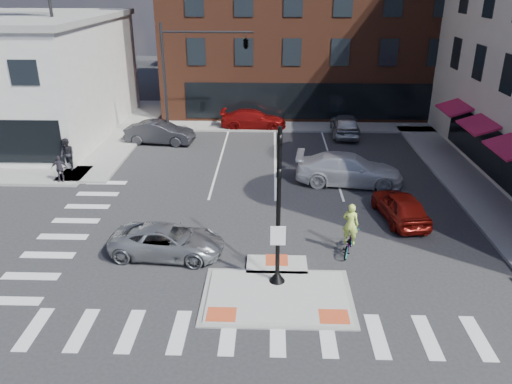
{
  "coord_description": "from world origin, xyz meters",
  "views": [
    {
      "loc": [
        -0.3,
        -15.52,
        10.57
      ],
      "look_at": [
        -0.92,
        4.46,
        2.0
      ],
      "focal_mm": 35.0,
      "sensor_mm": 36.0,
      "label": 1
    }
  ],
  "objects_px": {
    "cyclist": "(349,237)",
    "pedestrian_b": "(59,168)",
    "white_pickup": "(349,169)",
    "bg_car_red": "(253,119)",
    "bg_car_silver": "(345,125)",
    "silver_suv": "(167,241)",
    "bg_car_dark": "(160,133)",
    "red_sedan": "(400,206)",
    "pedestrian_a": "(67,154)"
  },
  "relations": [
    {
      "from": "cyclist",
      "to": "pedestrian_b",
      "type": "height_order",
      "value": "cyclist"
    },
    {
      "from": "red_sedan",
      "to": "cyclist",
      "type": "bearing_deg",
      "value": 39.87
    },
    {
      "from": "white_pickup",
      "to": "pedestrian_a",
      "type": "distance_m",
      "value": 16.32
    },
    {
      "from": "white_pickup",
      "to": "bg_car_red",
      "type": "relative_size",
      "value": 1.19
    },
    {
      "from": "bg_car_red",
      "to": "pedestrian_b",
      "type": "distance_m",
      "value": 15.48
    },
    {
      "from": "bg_car_silver",
      "to": "pedestrian_b",
      "type": "distance_m",
      "value": 19.74
    },
    {
      "from": "white_pickup",
      "to": "cyclist",
      "type": "bearing_deg",
      "value": 178.98
    },
    {
      "from": "bg_car_red",
      "to": "pedestrian_b",
      "type": "height_order",
      "value": "pedestrian_b"
    },
    {
      "from": "white_pickup",
      "to": "pedestrian_b",
      "type": "xyz_separation_m",
      "value": [
        -16.05,
        -0.5,
        0.05
      ]
    },
    {
      "from": "white_pickup",
      "to": "bg_car_red",
      "type": "height_order",
      "value": "white_pickup"
    },
    {
      "from": "silver_suv",
      "to": "cyclist",
      "type": "relative_size",
      "value": 2.07
    },
    {
      "from": "red_sedan",
      "to": "bg_car_dark",
      "type": "relative_size",
      "value": 0.89
    },
    {
      "from": "bg_car_dark",
      "to": "cyclist",
      "type": "distance_m",
      "value": 18.4
    },
    {
      "from": "cyclist",
      "to": "pedestrian_a",
      "type": "bearing_deg",
      "value": -12.03
    },
    {
      "from": "bg_car_red",
      "to": "bg_car_silver",
      "type": "bearing_deg",
      "value": -102.69
    },
    {
      "from": "pedestrian_a",
      "to": "bg_car_dark",
      "type": "bearing_deg",
      "value": 86.11
    },
    {
      "from": "bg_car_red",
      "to": "pedestrian_a",
      "type": "relative_size",
      "value": 2.59
    },
    {
      "from": "silver_suv",
      "to": "bg_car_silver",
      "type": "xyz_separation_m",
      "value": [
        9.58,
        17.49,
        0.16
      ]
    },
    {
      "from": "bg_car_red",
      "to": "pedestrian_b",
      "type": "bearing_deg",
      "value": 138.78
    },
    {
      "from": "bg_car_dark",
      "to": "white_pickup",
      "type": "bearing_deg",
      "value": -113.54
    },
    {
      "from": "pedestrian_b",
      "to": "silver_suv",
      "type": "bearing_deg",
      "value": -57.15
    },
    {
      "from": "bg_car_dark",
      "to": "cyclist",
      "type": "relative_size",
      "value": 2.09
    },
    {
      "from": "pedestrian_a",
      "to": "pedestrian_b",
      "type": "height_order",
      "value": "pedestrian_a"
    },
    {
      "from": "bg_car_silver",
      "to": "white_pickup",
      "type": "bearing_deg",
      "value": 85.92
    },
    {
      "from": "bg_car_dark",
      "to": "bg_car_red",
      "type": "distance_m",
      "value": 7.47
    },
    {
      "from": "pedestrian_a",
      "to": "red_sedan",
      "type": "bearing_deg",
      "value": 14.57
    },
    {
      "from": "bg_car_dark",
      "to": "pedestrian_a",
      "type": "distance_m",
      "value": 7.16
    },
    {
      "from": "bg_car_silver",
      "to": "bg_car_red",
      "type": "relative_size",
      "value": 0.96
    },
    {
      "from": "bg_car_silver",
      "to": "pedestrian_a",
      "type": "xyz_separation_m",
      "value": [
        -17.3,
        -8.1,
        0.3
      ]
    },
    {
      "from": "bg_car_silver",
      "to": "cyclist",
      "type": "distance_m",
      "value": 17.21
    },
    {
      "from": "bg_car_silver",
      "to": "bg_car_red",
      "type": "distance_m",
      "value": 6.92
    },
    {
      "from": "cyclist",
      "to": "pedestrian_b",
      "type": "bearing_deg",
      "value": -7.09
    },
    {
      "from": "bg_car_dark",
      "to": "silver_suv",
      "type": "bearing_deg",
      "value": -160.2
    },
    {
      "from": "bg_car_dark",
      "to": "bg_car_silver",
      "type": "bearing_deg",
      "value": -73.06
    },
    {
      "from": "pedestrian_a",
      "to": "pedestrian_b",
      "type": "distance_m",
      "value": 1.82
    },
    {
      "from": "bg_car_silver",
      "to": "pedestrian_b",
      "type": "height_order",
      "value": "pedestrian_b"
    },
    {
      "from": "bg_car_red",
      "to": "pedestrian_b",
      "type": "relative_size",
      "value": 3.29
    },
    {
      "from": "cyclist",
      "to": "pedestrian_b",
      "type": "relative_size",
      "value": 1.49
    },
    {
      "from": "red_sedan",
      "to": "cyclist",
      "type": "xyz_separation_m",
      "value": [
        -2.85,
        -3.2,
        0.04
      ]
    },
    {
      "from": "silver_suv",
      "to": "cyclist",
      "type": "distance_m",
      "value": 7.51
    },
    {
      "from": "pedestrian_a",
      "to": "white_pickup",
      "type": "bearing_deg",
      "value": 27.81
    },
    {
      "from": "bg_car_red",
      "to": "pedestrian_a",
      "type": "xyz_separation_m",
      "value": [
        -10.57,
        -9.71,
        0.39
      ]
    },
    {
      "from": "red_sedan",
      "to": "white_pickup",
      "type": "xyz_separation_m",
      "value": [
        -1.8,
        4.5,
        0.14
      ]
    },
    {
      "from": "pedestrian_b",
      "to": "bg_car_red",
      "type": "bearing_deg",
      "value": 36.24
    },
    {
      "from": "silver_suv",
      "to": "bg_car_dark",
      "type": "xyz_separation_m",
      "value": [
        -3.49,
        15.16,
        0.13
      ]
    },
    {
      "from": "bg_car_red",
      "to": "bg_car_dark",
      "type": "bearing_deg",
      "value": 122.64
    },
    {
      "from": "bg_car_dark",
      "to": "cyclist",
      "type": "height_order",
      "value": "cyclist"
    },
    {
      "from": "bg_car_silver",
      "to": "cyclist",
      "type": "bearing_deg",
      "value": 85.25
    },
    {
      "from": "bg_car_silver",
      "to": "bg_car_red",
      "type": "height_order",
      "value": "bg_car_silver"
    },
    {
      "from": "pedestrian_a",
      "to": "pedestrian_b",
      "type": "xyz_separation_m",
      "value": [
        0.21,
        -1.79,
        -0.2
      ]
    }
  ]
}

